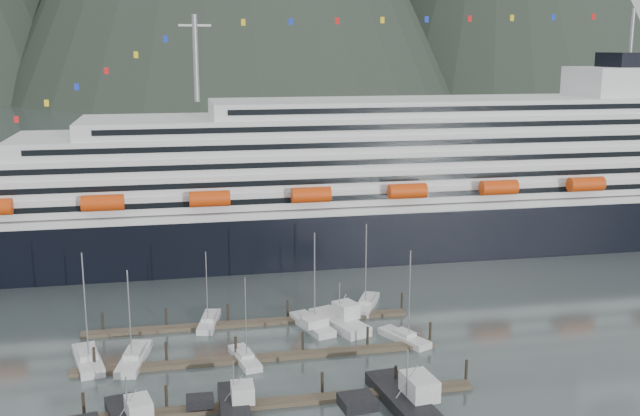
{
  "coord_description": "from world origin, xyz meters",
  "views": [
    {
      "loc": [
        -15.44,
        -88.9,
        40.22
      ],
      "look_at": [
        6.98,
        22.0,
        15.96
      ],
      "focal_mm": 42.0,
      "sensor_mm": 36.0,
      "label": 1
    }
  ],
  "objects_px": {
    "trawler_c": "(405,401)",
    "trawler_e": "(339,321)",
    "trawler_b": "(233,403)",
    "cruise_ship": "(399,189)",
    "sailboat_a": "(88,361)",
    "sailboat_f": "(312,325)",
    "sailboat_b": "(134,359)",
    "sailboat_e": "(209,322)",
    "sailboat_g": "(367,305)",
    "sailboat_h": "(404,338)",
    "sailboat_c": "(245,358)"
  },
  "relations": [
    {
      "from": "cruise_ship",
      "to": "sailboat_a",
      "type": "distance_m",
      "value": 76.0
    },
    {
      "from": "sailboat_e",
      "to": "sailboat_f",
      "type": "relative_size",
      "value": 0.78
    },
    {
      "from": "sailboat_b",
      "to": "trawler_b",
      "type": "xyz_separation_m",
      "value": [
        11.54,
        -15.89,
        0.42
      ]
    },
    {
      "from": "sailboat_a",
      "to": "sailboat_c",
      "type": "distance_m",
      "value": 20.31
    },
    {
      "from": "trawler_c",
      "to": "trawler_e",
      "type": "height_order",
      "value": "trawler_c"
    },
    {
      "from": "cruise_ship",
      "to": "sailboat_a",
      "type": "relative_size",
      "value": 13.29
    },
    {
      "from": "cruise_ship",
      "to": "trawler_e",
      "type": "bearing_deg",
      "value": -117.57
    },
    {
      "from": "sailboat_a",
      "to": "sailboat_h",
      "type": "distance_m",
      "value": 42.66
    },
    {
      "from": "sailboat_h",
      "to": "trawler_b",
      "type": "relative_size",
      "value": 1.37
    },
    {
      "from": "sailboat_a",
      "to": "trawler_b",
      "type": "xyz_separation_m",
      "value": [
        17.36,
        -16.5,
        0.39
      ]
    },
    {
      "from": "sailboat_c",
      "to": "sailboat_f",
      "type": "distance_m",
      "value": 14.78
    },
    {
      "from": "sailboat_c",
      "to": "trawler_b",
      "type": "distance_m",
      "value": 13.6
    },
    {
      "from": "sailboat_c",
      "to": "sailboat_h",
      "type": "height_order",
      "value": "sailboat_h"
    },
    {
      "from": "sailboat_c",
      "to": "trawler_b",
      "type": "relative_size",
      "value": 1.2
    },
    {
      "from": "sailboat_h",
      "to": "trawler_e",
      "type": "height_order",
      "value": "sailboat_h"
    },
    {
      "from": "sailboat_a",
      "to": "sailboat_e",
      "type": "height_order",
      "value": "sailboat_a"
    },
    {
      "from": "sailboat_c",
      "to": "cruise_ship",
      "type": "bearing_deg",
      "value": -46.47
    },
    {
      "from": "trawler_b",
      "to": "trawler_e",
      "type": "relative_size",
      "value": 0.84
    },
    {
      "from": "sailboat_f",
      "to": "sailboat_g",
      "type": "bearing_deg",
      "value": -71.85
    },
    {
      "from": "sailboat_a",
      "to": "sailboat_c",
      "type": "xyz_separation_m",
      "value": [
        20.06,
        -3.18,
        -0.06
      ]
    },
    {
      "from": "trawler_b",
      "to": "sailboat_f",
      "type": "bearing_deg",
      "value": -29.02
    },
    {
      "from": "sailboat_h",
      "to": "trawler_e",
      "type": "bearing_deg",
      "value": 22.75
    },
    {
      "from": "sailboat_f",
      "to": "trawler_c",
      "type": "distance_m",
      "value": 27.57
    },
    {
      "from": "sailboat_a",
      "to": "sailboat_f",
      "type": "height_order",
      "value": "sailboat_a"
    },
    {
      "from": "sailboat_f",
      "to": "trawler_c",
      "type": "xyz_separation_m",
      "value": [
        5.65,
        -26.98,
        0.54
      ]
    },
    {
      "from": "sailboat_h",
      "to": "trawler_b",
      "type": "distance_m",
      "value": 29.84
    },
    {
      "from": "trawler_b",
      "to": "trawler_c",
      "type": "xyz_separation_m",
      "value": [
        19.17,
        -3.6,
        0.14
      ]
    },
    {
      "from": "trawler_e",
      "to": "sailboat_g",
      "type": "bearing_deg",
      "value": -60.32
    },
    {
      "from": "trawler_c",
      "to": "trawler_e",
      "type": "xyz_separation_m",
      "value": [
        -1.68,
        26.52,
        -0.05
      ]
    },
    {
      "from": "sailboat_b",
      "to": "sailboat_f",
      "type": "height_order",
      "value": "sailboat_f"
    },
    {
      "from": "sailboat_a",
      "to": "trawler_b",
      "type": "bearing_deg",
      "value": -146.08
    },
    {
      "from": "trawler_e",
      "to": "sailboat_a",
      "type": "bearing_deg",
      "value": 79.84
    },
    {
      "from": "trawler_c",
      "to": "trawler_e",
      "type": "relative_size",
      "value": 1.34
    },
    {
      "from": "sailboat_g",
      "to": "trawler_c",
      "type": "bearing_deg",
      "value": -162.32
    },
    {
      "from": "sailboat_g",
      "to": "trawler_b",
      "type": "xyz_separation_m",
      "value": [
        -23.74,
        -30.44,
        0.43
      ]
    },
    {
      "from": "sailboat_a",
      "to": "sailboat_g",
      "type": "distance_m",
      "value": 43.4
    },
    {
      "from": "sailboat_e",
      "to": "sailboat_g",
      "type": "relative_size",
      "value": 0.83
    },
    {
      "from": "trawler_b",
      "to": "sailboat_b",
      "type": "bearing_deg",
      "value": 37.02
    },
    {
      "from": "sailboat_e",
      "to": "trawler_c",
      "type": "height_order",
      "value": "sailboat_e"
    },
    {
      "from": "sailboat_c",
      "to": "trawler_c",
      "type": "height_order",
      "value": "sailboat_c"
    },
    {
      "from": "sailboat_e",
      "to": "trawler_b",
      "type": "relative_size",
      "value": 1.18
    },
    {
      "from": "sailboat_c",
      "to": "trawler_c",
      "type": "distance_m",
      "value": 23.62
    },
    {
      "from": "sailboat_c",
      "to": "trawler_e",
      "type": "bearing_deg",
      "value": -68.11
    },
    {
      "from": "sailboat_c",
      "to": "trawler_c",
      "type": "bearing_deg",
      "value": -146.88
    },
    {
      "from": "cruise_ship",
      "to": "sailboat_f",
      "type": "bearing_deg",
      "value": -121.89
    },
    {
      "from": "sailboat_c",
      "to": "trawler_b",
      "type": "bearing_deg",
      "value": 157.46
    },
    {
      "from": "cruise_ship",
      "to": "sailboat_c",
      "type": "relative_size",
      "value": 17.44
    },
    {
      "from": "sailboat_e",
      "to": "trawler_e",
      "type": "distance_m",
      "value": 19.28
    },
    {
      "from": "sailboat_b",
      "to": "trawler_c",
      "type": "xyz_separation_m",
      "value": [
        30.71,
        -19.49,
        0.56
      ]
    },
    {
      "from": "sailboat_h",
      "to": "sailboat_c",
      "type": "bearing_deg",
      "value": 71.34
    }
  ]
}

